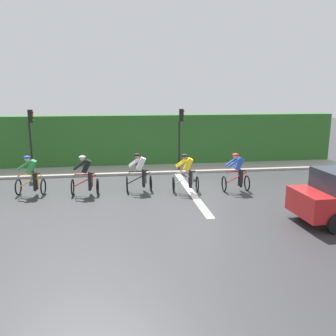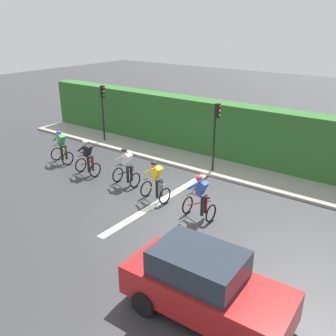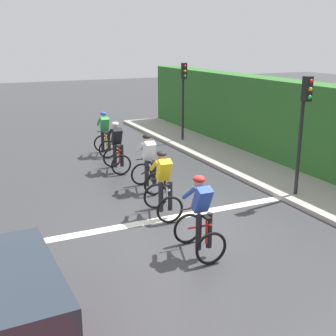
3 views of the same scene
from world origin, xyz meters
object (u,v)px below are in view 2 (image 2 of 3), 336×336
cyclist_trailing (200,198)px  car_red (204,285)px  traffic_light_far_junction (103,105)px  cyclist_lead (62,148)px  cyclist_fourth (156,182)px  cyclist_mid (127,168)px  traffic_light_near_crossing (216,128)px  cyclist_second (88,158)px

cyclist_trailing → car_red: size_ratio=0.40×
traffic_light_far_junction → cyclist_lead: bearing=-169.0°
cyclist_fourth → traffic_light_far_junction: traffic_light_far_junction is taller
cyclist_mid → traffic_light_far_junction: 6.58m
cyclist_lead → traffic_light_near_crossing: (3.38, -6.87, 1.43)m
cyclist_mid → cyclist_fourth: size_ratio=1.00×
cyclist_lead → cyclist_trailing: 8.63m
cyclist_lead → traffic_light_far_junction: bearing=11.0°
cyclist_mid → traffic_light_near_crossing: traffic_light_near_crossing is taller
cyclist_lead → cyclist_second: size_ratio=1.00×
cyclist_lead → cyclist_second: bearing=-97.0°
cyclist_trailing → traffic_light_far_junction: size_ratio=0.50×
cyclist_lead → car_red: car_red is taller
cyclist_mid → cyclist_trailing: size_ratio=1.00×
cyclist_trailing → traffic_light_near_crossing: 4.62m
cyclist_fourth → traffic_light_near_crossing: bearing=-6.3°
cyclist_lead → traffic_light_far_junction: size_ratio=0.50×
cyclist_second → cyclist_mid: (0.20, -2.25, 0.00)m
cyclist_second → cyclist_fourth: (-0.22, -4.21, 0.00)m
cyclist_mid → cyclist_fourth: 2.00m
cyclist_mid → traffic_light_near_crossing: bearing=-34.6°
cyclist_fourth → cyclist_trailing: size_ratio=1.00×
cyclist_mid → traffic_light_near_crossing: size_ratio=0.50×
traffic_light_near_crossing → traffic_light_far_junction: bearing=87.6°
cyclist_trailing → traffic_light_near_crossing: (4.04, 1.74, 1.43)m
cyclist_mid → traffic_light_near_crossing: 4.44m
car_red → traffic_light_far_junction: bearing=54.9°
car_red → cyclist_fourth: bearing=48.8°
cyclist_lead → cyclist_fourth: same height
cyclist_trailing → cyclist_mid: bearing=81.9°
cyclist_second → car_red: size_ratio=0.40×
cyclist_second → car_red: bearing=-116.1°
car_red → traffic_light_near_crossing: (8.07, 4.35, 1.35)m
cyclist_lead → traffic_light_near_crossing: 7.78m
traffic_light_near_crossing → traffic_light_far_junction: size_ratio=1.00×
cyclist_fourth → traffic_light_far_junction: bearing=59.6°
cyclist_trailing → traffic_light_near_crossing: traffic_light_near_crossing is taller
cyclist_fourth → traffic_light_far_junction: (4.19, 7.15, 1.43)m
car_red → traffic_light_far_junction: (8.39, 11.94, 1.35)m
cyclist_second → cyclist_mid: same height
cyclist_fourth → cyclist_mid: bearing=77.9°
cyclist_trailing → cyclist_lead: bearing=85.6°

